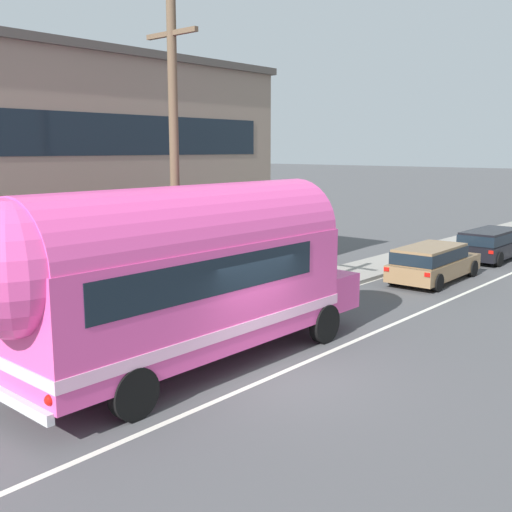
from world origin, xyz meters
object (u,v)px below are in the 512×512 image
at_px(car_lead, 432,261).
at_px(car_second, 492,242).
at_px(utility_pole, 175,167).
at_px(painted_bus, 175,271).

xyz_separation_m(car_lead, car_second, (-0.02, 6.03, 0.01)).
distance_m(utility_pole, car_second, 17.14).
bearing_deg(car_second, utility_pole, -97.54).
bearing_deg(utility_pole, painted_bus, -42.01).
distance_m(utility_pole, painted_bus, 3.65).
bearing_deg(painted_bus, car_second, 90.03).
xyz_separation_m(utility_pole, painted_bus, (2.21, -1.99, -2.12)).
relative_size(painted_bus, car_lead, 2.21).
relative_size(car_lead, car_second, 0.99).
bearing_deg(car_lead, painted_bus, -90.03).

